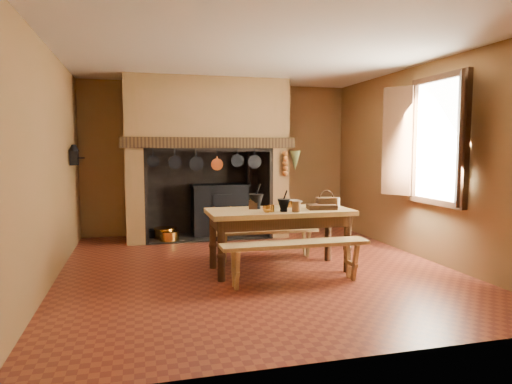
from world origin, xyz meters
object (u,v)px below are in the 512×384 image
(coffee_grinder, at_px, (253,204))
(wicker_basket, at_px, (326,202))
(bench_front, at_px, (295,253))
(iron_range, at_px, (220,209))
(mixing_bowl, at_px, (291,203))
(work_table, at_px, (279,219))

(coffee_grinder, relative_size, wicker_basket, 0.63)
(bench_front, bearing_deg, iron_range, 95.46)
(iron_range, distance_m, wicker_basket, 2.86)
(iron_range, relative_size, mixing_bowl, 5.31)
(coffee_grinder, bearing_deg, bench_front, -51.57)
(work_table, xyz_separation_m, bench_front, (0.00, -0.63, -0.30))
(iron_range, height_order, coffee_grinder, iron_range)
(coffee_grinder, relative_size, mixing_bowl, 0.58)
(bench_front, bearing_deg, wicker_basket, 43.09)
(work_table, bearing_deg, coffee_grinder, 158.18)
(mixing_bowl, bearing_deg, coffee_grinder, -162.82)
(work_table, distance_m, wicker_basket, 0.68)
(coffee_grinder, distance_m, wicker_basket, 0.97)
(iron_range, bearing_deg, work_table, -83.25)
(iron_range, bearing_deg, coffee_grinder, -90.13)
(iron_range, distance_m, coffee_grinder, 2.54)
(work_table, distance_m, mixing_bowl, 0.43)
(wicker_basket, bearing_deg, iron_range, 118.55)
(coffee_grinder, xyz_separation_m, wicker_basket, (0.96, -0.16, 0.01))
(bench_front, bearing_deg, coffee_grinder, 112.76)
(work_table, relative_size, mixing_bowl, 6.15)
(iron_range, height_order, mixing_bowl, iron_range)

